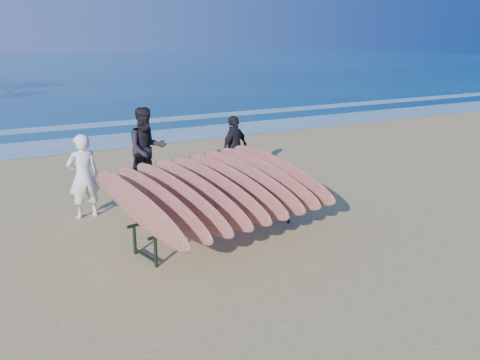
{
  "coord_description": "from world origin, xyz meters",
  "views": [
    {
      "loc": [
        -4.22,
        -7.0,
        3.49
      ],
      "look_at": [
        0.0,
        0.8,
        0.95
      ],
      "focal_mm": 38.0,
      "sensor_mm": 36.0,
      "label": 1
    }
  ],
  "objects_px": {
    "surfboard_rack": "(217,189)",
    "person_white": "(83,176)",
    "person_dark_a": "(147,149)",
    "person_dark_b": "(234,149)"
  },
  "relations": [
    {
      "from": "surfboard_rack",
      "to": "person_white",
      "type": "bearing_deg",
      "value": 117.3
    },
    {
      "from": "surfboard_rack",
      "to": "person_dark_a",
      "type": "bearing_deg",
      "value": 79.82
    },
    {
      "from": "person_dark_a",
      "to": "surfboard_rack",
      "type": "bearing_deg",
      "value": -88.45
    },
    {
      "from": "person_dark_b",
      "to": "person_white",
      "type": "bearing_deg",
      "value": -13.25
    },
    {
      "from": "person_dark_b",
      "to": "person_dark_a",
      "type": "bearing_deg",
      "value": -35.4
    },
    {
      "from": "surfboard_rack",
      "to": "person_dark_b",
      "type": "relative_size",
      "value": 2.28
    },
    {
      "from": "surfboard_rack",
      "to": "person_dark_b",
      "type": "xyz_separation_m",
      "value": [
        1.97,
        3.1,
        -0.09
      ]
    },
    {
      "from": "surfboard_rack",
      "to": "person_dark_a",
      "type": "distance_m",
      "value": 3.43
    },
    {
      "from": "surfboard_rack",
      "to": "person_dark_b",
      "type": "distance_m",
      "value": 3.67
    },
    {
      "from": "surfboard_rack",
      "to": "person_white",
      "type": "xyz_separation_m",
      "value": [
        -1.83,
        2.2,
        -0.06
      ]
    }
  ]
}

